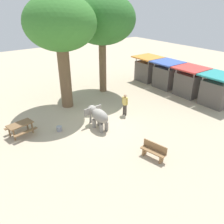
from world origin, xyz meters
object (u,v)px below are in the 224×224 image
object	(u,v)px
shade_tree_main	(102,20)
market_stall_blue	(166,76)
feed_bucket	(59,129)
picnic_table_near	(20,126)
person_handler	(125,103)
wooden_bench	(154,150)
shade_tree_secondary	(60,25)
market_stall_red	(189,83)
elephant	(98,116)
market_stall_orange	(147,70)
market_stall_teal	(217,92)

from	to	relation	value
shade_tree_main	market_stall_blue	xyz separation A→B (m)	(2.79, 5.48, -5.09)
feed_bucket	picnic_table_near	bearing A→B (deg)	-115.02
person_handler	wooden_bench	size ratio (longest dim) A/B	1.11
shade_tree_secondary	picnic_table_near	world-z (taller)	shade_tree_secondary
wooden_bench	market_stall_red	bearing A→B (deg)	-75.77
elephant	market_stall_blue	bearing A→B (deg)	-76.48
shade_tree_secondary	market_stall_orange	xyz separation A→B (m)	(-0.91, 9.70, -4.99)
picnic_table_near	person_handler	bearing A→B (deg)	-25.19
feed_bucket	market_stall_blue	bearing A→B (deg)	97.41
shade_tree_secondary	market_stall_red	xyz separation A→B (m)	(4.29, 9.70, -4.99)
picnic_table_near	market_stall_orange	bearing A→B (deg)	1.29
wooden_bench	market_stall_blue	distance (m)	11.53
market_stall_blue	feed_bucket	world-z (taller)	market_stall_blue
elephant	picnic_table_near	size ratio (longest dim) A/B	1.13
market_stall_orange	wooden_bench	bearing A→B (deg)	-42.70
picnic_table_near	wooden_bench	bearing A→B (deg)	-64.30
elephant	market_stall_teal	size ratio (longest dim) A/B	0.79
wooden_bench	market_stall_teal	world-z (taller)	market_stall_teal
elephant	person_handler	bearing A→B (deg)	-82.94
elephant	shade_tree_main	size ratio (longest dim) A/B	0.24
picnic_table_near	feed_bucket	distance (m)	2.37
elephant	person_handler	distance (m)	2.63
picnic_table_near	feed_bucket	bearing A→B (deg)	-36.45
market_stall_orange	feed_bucket	xyz separation A→B (m)	(4.15, -11.90, -0.98)
person_handler	picnic_table_near	distance (m)	7.22
picnic_table_near	market_stall_red	bearing A→B (deg)	-19.70
wooden_bench	picnic_table_near	distance (m)	8.29
market_stall_orange	feed_bucket	world-z (taller)	market_stall_orange
shade_tree_secondary	picnic_table_near	bearing A→B (deg)	-62.43
shade_tree_secondary	wooden_bench	distance (m)	10.54
shade_tree_secondary	market_stall_teal	world-z (taller)	shade_tree_secondary
person_handler	market_stall_blue	distance (m)	7.37
market_stall_red	picnic_table_near	bearing A→B (deg)	-98.28
market_stall_orange	shade_tree_main	bearing A→B (deg)	-92.00
shade_tree_secondary	market_stall_red	world-z (taller)	shade_tree_secondary
feed_bucket	shade_tree_secondary	bearing A→B (deg)	145.76
person_handler	shade_tree_secondary	bearing A→B (deg)	-69.60
wooden_bench	market_stall_red	size ratio (longest dim) A/B	0.58
wooden_bench	market_stall_teal	bearing A→B (deg)	-90.33
market_stall_orange	market_stall_blue	size ratio (longest dim) A/B	1.00
shade_tree_secondary	picnic_table_near	xyz separation A→B (m)	(2.26, -4.32, -5.54)
person_handler	picnic_table_near	size ratio (longest dim) A/B	0.92
elephant	market_stall_red	size ratio (longest dim) A/B	0.79
picnic_table_near	market_stall_red	world-z (taller)	market_stall_red
picnic_table_near	market_stall_teal	size ratio (longest dim) A/B	0.70
shade_tree_main	picnic_table_near	distance (m)	10.76
market_stall_blue	market_stall_red	bearing A→B (deg)	0.00
elephant	market_stall_orange	world-z (taller)	market_stall_orange
market_stall_red	person_handler	bearing A→B (deg)	-92.64
shade_tree_secondary	market_stall_blue	bearing A→B (deg)	80.09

